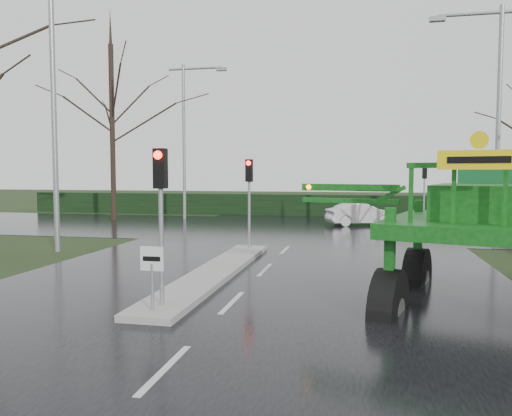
% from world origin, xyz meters
% --- Properties ---
extents(ground, '(140.00, 140.00, 0.00)m').
position_xyz_m(ground, '(0.00, 0.00, 0.00)').
color(ground, black).
rests_on(ground, ground).
extents(road_main, '(14.00, 80.00, 0.02)m').
position_xyz_m(road_main, '(0.00, 10.00, 0.00)').
color(road_main, black).
rests_on(road_main, ground).
extents(road_cross, '(80.00, 12.00, 0.02)m').
position_xyz_m(road_cross, '(0.00, 16.00, 0.01)').
color(road_cross, black).
rests_on(road_cross, ground).
extents(median_island, '(1.20, 10.00, 0.16)m').
position_xyz_m(median_island, '(-1.30, 3.00, 0.09)').
color(median_island, gray).
rests_on(median_island, ground).
extents(hedge_row, '(44.00, 0.90, 1.50)m').
position_xyz_m(hedge_row, '(0.00, 24.00, 0.75)').
color(hedge_row, black).
rests_on(hedge_row, ground).
extents(keep_left_sign, '(0.50, 0.07, 1.35)m').
position_xyz_m(keep_left_sign, '(-1.30, -1.50, 1.06)').
color(keep_left_sign, gray).
rests_on(keep_left_sign, ground).
extents(traffic_signal_near, '(0.26, 0.33, 3.52)m').
position_xyz_m(traffic_signal_near, '(-1.30, -1.01, 2.59)').
color(traffic_signal_near, gray).
rests_on(traffic_signal_near, ground).
extents(traffic_signal_mid, '(0.26, 0.33, 3.52)m').
position_xyz_m(traffic_signal_mid, '(-1.30, 7.49, 2.59)').
color(traffic_signal_mid, gray).
rests_on(traffic_signal_mid, ground).
extents(traffic_signal_far, '(0.26, 0.33, 3.52)m').
position_xyz_m(traffic_signal_far, '(6.50, 20.01, 2.59)').
color(traffic_signal_far, gray).
rests_on(traffic_signal_far, ground).
extents(street_light_left_near, '(3.85, 0.30, 10.00)m').
position_xyz_m(street_light_left_near, '(-8.19, 6.00, 5.99)').
color(street_light_left_near, gray).
rests_on(street_light_left_near, ground).
extents(street_light_right, '(3.85, 0.30, 10.00)m').
position_xyz_m(street_light_right, '(8.19, 12.00, 5.99)').
color(street_light_right, gray).
rests_on(street_light_right, ground).
extents(street_light_left_far, '(3.85, 0.30, 10.00)m').
position_xyz_m(street_light_left_far, '(-8.19, 20.00, 5.99)').
color(street_light_left_far, gray).
rests_on(street_light_left_far, ground).
extents(tree_left_far, '(7.70, 7.70, 13.26)m').
position_xyz_m(tree_left_far, '(-12.50, 18.00, 7.15)').
color(tree_left_far, black).
rests_on(tree_left_far, ground).
extents(crop_sprayer, '(8.23, 6.15, 4.75)m').
position_xyz_m(crop_sprayer, '(3.56, 0.21, 2.25)').
color(crop_sprayer, black).
rests_on(crop_sprayer, ground).
extents(white_sedan, '(4.15, 2.82, 1.29)m').
position_xyz_m(white_sedan, '(2.86, 18.18, 0.00)').
color(white_sedan, silver).
rests_on(white_sedan, ground).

